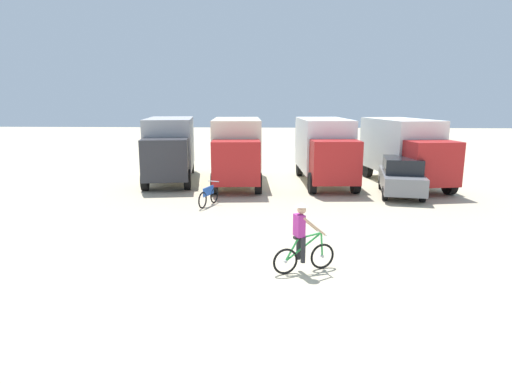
# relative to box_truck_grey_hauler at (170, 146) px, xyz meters

# --- Properties ---
(ground_plane) EXTENTS (120.00, 120.00, 0.00)m
(ground_plane) POSITION_rel_box_truck_grey_hauler_xyz_m (4.55, -12.73, -1.87)
(ground_plane) COLOR beige
(box_truck_grey_hauler) EXTENTS (3.36, 7.03, 3.35)m
(box_truck_grey_hauler) POSITION_rel_box_truck_grey_hauler_xyz_m (0.00, 0.00, 0.00)
(box_truck_grey_hauler) COLOR #9E9EA3
(box_truck_grey_hauler) RESTS_ON ground
(box_truck_cream_rv) EXTENTS (2.89, 6.91, 3.35)m
(box_truck_cream_rv) POSITION_rel_box_truck_grey_hauler_xyz_m (3.72, -0.77, 0.00)
(box_truck_cream_rv) COLOR beige
(box_truck_cream_rv) RESTS_ON ground
(box_truck_avon_van) EXTENTS (2.83, 6.90, 3.35)m
(box_truck_avon_van) POSITION_rel_box_truck_grey_hauler_xyz_m (8.31, -0.38, 0.00)
(box_truck_avon_van) COLOR white
(box_truck_avon_van) RESTS_ON ground
(box_truck_white_box) EXTENTS (3.46, 7.05, 3.35)m
(box_truck_white_box) POSITION_rel_box_truck_grey_hauler_xyz_m (12.36, -0.59, 0.00)
(box_truck_white_box) COLOR white
(box_truck_white_box) RESTS_ON ground
(sedan_parked) EXTENTS (2.41, 4.43, 1.76)m
(sedan_parked) POSITION_rel_box_truck_grey_hauler_xyz_m (11.55, -3.33, -0.99)
(sedan_parked) COLOR slate
(sedan_parked) RESTS_ON ground
(cyclist_orange_shirt) EXTENTS (1.61, 0.81, 1.82)m
(cyclist_orange_shirt) POSITION_rel_box_truck_grey_hauler_xyz_m (6.50, -12.82, -1.03)
(cyclist_orange_shirt) COLOR black
(cyclist_orange_shirt) RESTS_ON ground
(bicycle_spare) EXTENTS (0.69, 1.66, 0.97)m
(bicycle_spare) POSITION_rel_box_truck_grey_hauler_xyz_m (3.00, -5.82, -1.48)
(bicycle_spare) COLOR black
(bicycle_spare) RESTS_ON ground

